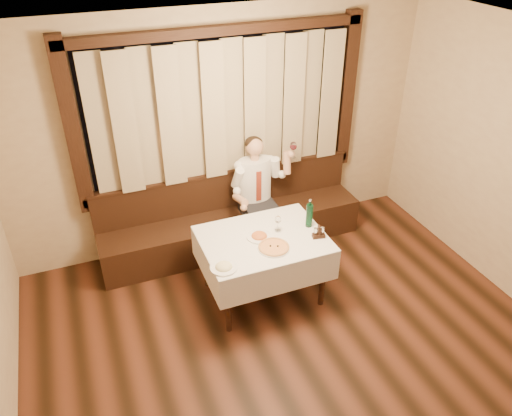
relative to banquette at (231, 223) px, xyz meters
name	(u,v)px	position (x,y,z in m)	size (l,w,h in m)	color
room	(297,212)	(0.00, -1.75, 1.19)	(5.01, 6.01, 2.81)	black
banquette	(231,223)	(0.00, 0.00, 0.00)	(3.20, 0.61, 0.94)	black
dining_table	(263,246)	(0.00, -1.02, 0.34)	(1.27, 0.97, 0.76)	black
pizza	(274,247)	(0.03, -1.23, 0.46)	(0.33, 0.33, 0.03)	white
pasta_red	(259,234)	(-0.03, -1.00, 0.48)	(0.26, 0.26, 0.09)	white
pasta_cream	(224,265)	(-0.53, -1.34, 0.48)	(0.26, 0.26, 0.09)	white
green_bottle	(309,215)	(0.53, -1.00, 0.58)	(0.07, 0.07, 0.32)	#0F4728
table_wine_glass	(278,220)	(0.19, -0.96, 0.58)	(0.07, 0.07, 0.18)	white
cruet_caddy	(319,233)	(0.53, -1.22, 0.49)	(0.14, 0.09, 0.14)	black
seated_man	(258,186)	(0.31, -0.09, 0.50)	(0.76, 0.57, 1.40)	black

